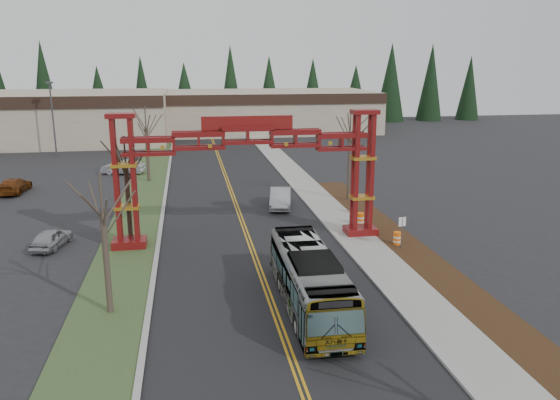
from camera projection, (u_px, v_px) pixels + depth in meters
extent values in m
plane|color=black|center=(303.00, 391.00, 20.48)|extent=(200.00, 200.00, 0.00)
cube|color=black|center=(239.00, 214.00, 44.37)|extent=(12.00, 110.00, 0.02)
cube|color=orange|center=(238.00, 214.00, 44.34)|extent=(0.12, 100.00, 0.01)
cube|color=orange|center=(241.00, 214.00, 44.38)|extent=(0.12, 100.00, 0.01)
cube|color=#9F9F9A|center=(313.00, 210.00, 45.35)|extent=(0.30, 110.00, 0.15)
cube|color=gray|center=(330.00, 209.00, 45.59)|extent=(2.60, 110.00, 0.14)
cube|color=black|center=(439.00, 274.00, 31.68)|extent=(2.60, 50.00, 0.12)
cube|color=#354D26|center=(138.00, 218.00, 43.06)|extent=(4.00, 110.00, 0.08)
cube|color=#9F9F9A|center=(162.00, 217.00, 43.35)|extent=(0.30, 110.00, 0.15)
cube|color=#5C0C0D|center=(130.00, 243.00, 36.30)|extent=(2.20, 1.60, 0.60)
cube|color=#5C0C0D|center=(116.00, 182.00, 34.82)|extent=(0.28, 0.28, 8.00)
cube|color=#5C0C0D|center=(133.00, 181.00, 35.00)|extent=(0.28, 0.28, 8.00)
cube|color=#5C0C0D|center=(117.00, 179.00, 35.49)|extent=(0.28, 0.28, 8.00)
cube|color=#5C0C0D|center=(134.00, 179.00, 35.67)|extent=(0.28, 0.28, 8.00)
cube|color=#C48922|center=(127.00, 207.00, 35.69)|extent=(1.60, 1.10, 0.22)
cube|color=#C48922|center=(124.00, 165.00, 35.00)|extent=(1.60, 1.10, 0.22)
cube|color=#5C0C0D|center=(120.00, 116.00, 34.23)|extent=(1.80, 1.20, 0.30)
cube|color=#5C0C0D|center=(360.00, 231.00, 38.91)|extent=(2.20, 1.60, 0.60)
cube|color=#5C0C0D|center=(357.00, 173.00, 37.43)|extent=(0.28, 0.28, 8.00)
cube|color=#5C0C0D|center=(372.00, 173.00, 37.61)|extent=(0.28, 0.28, 8.00)
cube|color=#5C0C0D|center=(353.00, 171.00, 38.10)|extent=(0.28, 0.28, 8.00)
cube|color=#5C0C0D|center=(369.00, 171.00, 38.28)|extent=(0.28, 0.28, 8.00)
cube|color=#C48922|center=(362.00, 197.00, 38.30)|extent=(1.60, 1.10, 0.22)
cube|color=#C48922|center=(363.00, 158.00, 37.61)|extent=(1.60, 1.10, 0.22)
cube|color=#5C0C0D|center=(365.00, 112.00, 36.83)|extent=(1.80, 1.20, 0.30)
cube|color=#5C0C0D|center=(247.00, 133.00, 35.84)|extent=(16.00, 0.90, 1.00)
cube|color=#5C0C0D|center=(248.00, 146.00, 36.06)|extent=(16.00, 0.90, 0.60)
cube|color=maroon|center=(247.00, 123.00, 35.68)|extent=(6.00, 0.25, 0.90)
cube|color=tan|center=(14.00, 118.00, 83.47)|extent=(46.00, 22.00, 7.50)
cube|color=tan|center=(265.00, 111.00, 97.70)|extent=(38.00, 20.00, 7.00)
cube|color=black|center=(274.00, 99.00, 87.38)|extent=(38.00, 0.40, 1.60)
cylinder|color=#382D26|center=(2.00, 124.00, 102.01)|extent=(0.80, 0.80, 1.60)
cone|color=black|center=(47.00, 92.00, 101.99)|extent=(5.60, 5.60, 13.00)
cylinder|color=#382D26|center=(50.00, 123.00, 103.39)|extent=(0.80, 0.80, 1.60)
cone|color=black|center=(94.00, 92.00, 103.38)|extent=(5.60, 5.60, 13.00)
cylinder|color=#382D26|center=(97.00, 122.00, 104.78)|extent=(0.80, 0.80, 1.60)
cone|color=black|center=(140.00, 92.00, 104.76)|extent=(5.60, 5.60, 13.00)
cylinder|color=#382D26|center=(142.00, 121.00, 106.16)|extent=(0.80, 0.80, 1.60)
cone|color=black|center=(185.00, 91.00, 106.15)|extent=(5.60, 5.60, 13.00)
cylinder|color=#382D26|center=(186.00, 121.00, 107.55)|extent=(0.80, 0.80, 1.60)
cone|color=black|center=(229.00, 91.00, 107.53)|extent=(5.60, 5.60, 13.00)
cylinder|color=#382D26|center=(229.00, 120.00, 108.93)|extent=(0.80, 0.80, 1.60)
cone|color=black|center=(271.00, 90.00, 108.91)|extent=(5.60, 5.60, 13.00)
cylinder|color=#382D26|center=(271.00, 119.00, 110.31)|extent=(0.80, 0.80, 1.60)
cone|color=black|center=(313.00, 90.00, 110.30)|extent=(5.60, 5.60, 13.00)
cylinder|color=#382D26|center=(312.00, 118.00, 111.70)|extent=(0.80, 0.80, 1.60)
cone|color=black|center=(353.00, 90.00, 111.68)|extent=(5.60, 5.60, 13.00)
cylinder|color=#382D26|center=(352.00, 118.00, 113.08)|extent=(0.80, 0.80, 1.60)
cone|color=black|center=(393.00, 89.00, 113.07)|extent=(5.60, 5.60, 13.00)
cylinder|color=#382D26|center=(391.00, 117.00, 114.47)|extent=(0.80, 0.80, 1.60)
cone|color=black|center=(431.00, 89.00, 114.45)|extent=(5.60, 5.60, 13.00)
cylinder|color=#382D26|center=(429.00, 116.00, 115.85)|extent=(0.80, 0.80, 1.60)
cone|color=black|center=(469.00, 89.00, 115.84)|extent=(5.60, 5.60, 13.00)
cylinder|color=#382D26|center=(466.00, 116.00, 117.24)|extent=(0.80, 0.80, 1.60)
imported|color=#A5A8AD|center=(310.00, 280.00, 27.12)|extent=(2.67, 10.75, 2.98)
imported|color=#A5A8AD|center=(280.00, 198.00, 46.26)|extent=(2.59, 5.12, 1.61)
imported|color=#9FA2A7|center=(51.00, 238.00, 36.23)|extent=(2.36, 4.10, 1.31)
imported|color=#6F340F|center=(14.00, 185.00, 51.38)|extent=(2.30, 5.06, 1.44)
imported|color=#B7B8BF|center=(123.00, 167.00, 59.99)|extent=(4.94, 2.82, 1.54)
cylinder|color=#382D26|center=(107.00, 265.00, 26.28)|extent=(0.30, 0.30, 5.06)
cylinder|color=#382D26|center=(101.00, 195.00, 25.43)|extent=(0.11, 0.11, 2.09)
cylinder|color=#382D26|center=(129.00, 206.00, 36.64)|extent=(0.32, 0.32, 5.24)
cylinder|color=#382D26|center=(125.00, 153.00, 35.75)|extent=(0.12, 0.12, 2.22)
cylinder|color=#382D26|center=(148.00, 155.00, 55.76)|extent=(0.33, 0.33, 5.56)
cylinder|color=#382D26|center=(145.00, 117.00, 54.83)|extent=(0.12, 0.12, 2.29)
cylinder|color=#382D26|center=(349.00, 167.00, 47.87)|extent=(0.30, 0.30, 6.11)
cylinder|color=#382D26|center=(351.00, 121.00, 46.88)|extent=(0.11, 0.11, 2.09)
cylinder|color=#3F3F44|center=(53.00, 120.00, 70.91)|extent=(0.21, 0.21, 9.36)
cube|color=#3F3F44|center=(49.00, 83.00, 69.73)|extent=(0.83, 0.42, 0.26)
cylinder|color=#3F3F44|center=(402.00, 234.00, 35.63)|extent=(0.06, 0.06, 2.24)
cube|color=white|center=(402.00, 222.00, 35.43)|extent=(0.51, 0.12, 0.61)
cylinder|color=orange|center=(397.00, 239.00, 36.56)|extent=(0.51, 0.51, 0.98)
cylinder|color=white|center=(397.00, 237.00, 36.53)|extent=(0.53, 0.53, 0.12)
cylinder|color=white|center=(397.00, 241.00, 36.60)|extent=(0.53, 0.53, 0.12)
cylinder|color=orange|center=(360.00, 220.00, 40.99)|extent=(0.53, 0.53, 1.03)
cylinder|color=white|center=(360.00, 218.00, 40.95)|extent=(0.56, 0.56, 0.12)
cylinder|color=white|center=(360.00, 222.00, 41.03)|extent=(0.56, 0.56, 0.12)
cylinder|color=orange|center=(353.00, 209.00, 44.22)|extent=(0.48, 0.48, 0.92)
cylinder|color=white|center=(353.00, 207.00, 44.19)|extent=(0.50, 0.50, 0.11)
cylinder|color=white|center=(353.00, 210.00, 44.26)|extent=(0.50, 0.50, 0.11)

